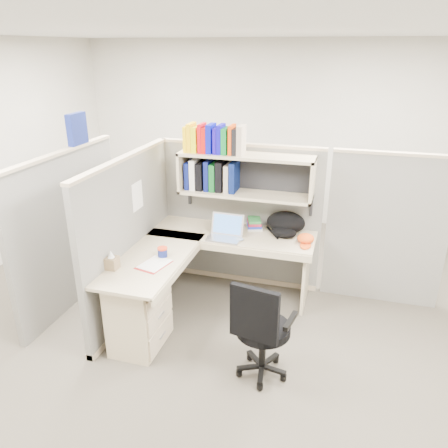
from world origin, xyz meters
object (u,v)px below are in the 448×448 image
(desk, at_px, (167,291))
(snack_canister, at_px, (163,252))
(task_chair, at_px, (261,344))
(backpack, at_px, (285,224))
(laptop, at_px, (224,228))

(desk, bearing_deg, snack_canister, 121.38)
(desk, height_order, task_chair, task_chair)
(desk, distance_m, backpack, 1.41)
(desk, height_order, laptop, laptop)
(laptop, xyz_separation_m, snack_canister, (-0.45, -0.55, -0.07))
(desk, height_order, backpack, backpack)
(desk, bearing_deg, backpack, 45.56)
(snack_canister, xyz_separation_m, task_chair, (1.07, -0.52, -0.45))
(backpack, height_order, snack_canister, backpack)
(laptop, distance_m, snack_canister, 0.71)
(laptop, distance_m, backpack, 0.65)
(desk, relative_size, laptop, 5.09)
(desk, relative_size, backpack, 4.32)
(desk, relative_size, task_chair, 1.86)
(laptop, bearing_deg, snack_canister, -127.21)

